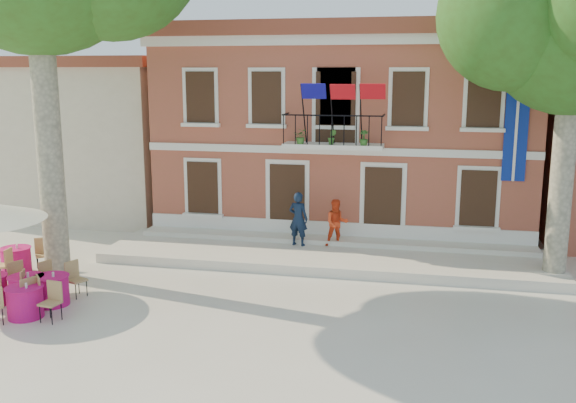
% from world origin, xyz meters
% --- Properties ---
extents(ground, '(90.00, 90.00, 0.00)m').
position_xyz_m(ground, '(0.00, 0.00, 0.00)').
color(ground, beige).
rests_on(ground, ground).
extents(main_building, '(13.50, 9.59, 7.50)m').
position_xyz_m(main_building, '(2.00, 9.99, 3.78)').
color(main_building, '#A34C3B').
rests_on(main_building, ground).
extents(neighbor_west, '(9.40, 9.40, 6.40)m').
position_xyz_m(neighbor_west, '(-9.50, 11.00, 3.22)').
color(neighbor_west, beige).
rests_on(neighbor_west, ground).
extents(terrace, '(14.00, 3.40, 0.30)m').
position_xyz_m(terrace, '(2.00, 4.40, 0.15)').
color(terrace, silver).
rests_on(terrace, ground).
extents(plane_tree_east, '(4.84, 4.84, 9.52)m').
position_xyz_m(plane_tree_east, '(8.60, 3.80, 7.01)').
color(plane_tree_east, '#A59E84').
rests_on(plane_tree_east, ground).
extents(pedestrian_navy, '(0.72, 0.55, 1.76)m').
position_xyz_m(pedestrian_navy, '(0.97, 4.98, 1.18)').
color(pedestrian_navy, '#0F1C33').
rests_on(pedestrian_navy, terrace).
extents(pedestrian_orange, '(0.88, 0.76, 1.54)m').
position_xyz_m(pedestrian_orange, '(2.21, 5.12, 1.07)').
color(pedestrian_orange, '#E8401B').
rests_on(pedestrian_orange, terrace).
extents(cafe_table_0, '(1.16, 1.93, 0.95)m').
position_xyz_m(cafe_table_0, '(-4.25, -0.89, 0.42)').
color(cafe_table_0, '#D01356').
rests_on(cafe_table_0, ground).
extents(cafe_table_1, '(1.78, 1.83, 0.95)m').
position_xyz_m(cafe_table_1, '(-4.86, -1.05, 0.43)').
color(cafe_table_1, '#D01356').
rests_on(cafe_table_1, ground).
extents(cafe_table_3, '(1.86, 1.73, 0.95)m').
position_xyz_m(cafe_table_3, '(-6.78, 1.28, 0.43)').
color(cafe_table_3, '#D01356').
rests_on(cafe_table_3, ground).
extents(cafe_table_4, '(1.74, 1.85, 0.95)m').
position_xyz_m(cafe_table_4, '(-4.41, -1.79, 0.43)').
color(cafe_table_4, '#D01356').
rests_on(cafe_table_4, ground).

